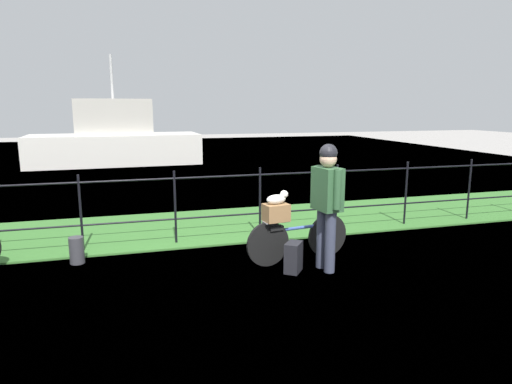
{
  "coord_description": "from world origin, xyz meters",
  "views": [
    {
      "loc": [
        -1.37,
        -5.04,
        2.15
      ],
      "look_at": [
        0.44,
        1.22,
        0.9
      ],
      "focal_mm": 31.34,
      "sensor_mm": 36.0,
      "label": 1
    }
  ],
  "objects_px": {
    "wooden_crate": "(276,212)",
    "backpack_on_paving": "(293,257)",
    "mooring_bollard": "(77,250)",
    "moored_boat_near": "(115,141)",
    "terrier_dog": "(278,198)",
    "bicycle_main": "(297,238)",
    "cyclist_person": "(327,196)"
  },
  "relations": [
    {
      "from": "moored_boat_near",
      "to": "bicycle_main",
      "type": "bearing_deg",
      "value": -77.68
    },
    {
      "from": "cyclist_person",
      "to": "backpack_on_paving",
      "type": "bearing_deg",
      "value": 174.59
    },
    {
      "from": "bicycle_main",
      "to": "cyclist_person",
      "type": "bearing_deg",
      "value": -60.57
    },
    {
      "from": "wooden_crate",
      "to": "terrier_dog",
      "type": "bearing_deg",
      "value": 8.86
    },
    {
      "from": "bicycle_main",
      "to": "terrier_dog",
      "type": "height_order",
      "value": "terrier_dog"
    },
    {
      "from": "backpack_on_paving",
      "to": "mooring_bollard",
      "type": "distance_m",
      "value": 3.0
    },
    {
      "from": "bicycle_main",
      "to": "wooden_crate",
      "type": "distance_m",
      "value": 0.53
    },
    {
      "from": "bicycle_main",
      "to": "mooring_bollard",
      "type": "relative_size",
      "value": 4.2
    },
    {
      "from": "terrier_dog",
      "to": "backpack_on_paving",
      "type": "height_order",
      "value": "terrier_dog"
    },
    {
      "from": "bicycle_main",
      "to": "backpack_on_paving",
      "type": "distance_m",
      "value": 0.45
    },
    {
      "from": "backpack_on_paving",
      "to": "cyclist_person",
      "type": "bearing_deg",
      "value": -57.92
    },
    {
      "from": "moored_boat_near",
      "to": "terrier_dog",
      "type": "bearing_deg",
      "value": -79.14
    },
    {
      "from": "bicycle_main",
      "to": "moored_boat_near",
      "type": "distance_m",
      "value": 12.42
    },
    {
      "from": "bicycle_main",
      "to": "moored_boat_near",
      "type": "xyz_separation_m",
      "value": [
        -2.65,
        12.12,
        0.55
      ]
    },
    {
      "from": "terrier_dog",
      "to": "backpack_on_paving",
      "type": "relative_size",
      "value": 0.81
    },
    {
      "from": "wooden_crate",
      "to": "mooring_bollard",
      "type": "bearing_deg",
      "value": 162.78
    },
    {
      "from": "wooden_crate",
      "to": "terrier_dog",
      "type": "relative_size",
      "value": 1.02
    },
    {
      "from": "backpack_on_paving",
      "to": "moored_boat_near",
      "type": "height_order",
      "value": "moored_boat_near"
    },
    {
      "from": "backpack_on_paving",
      "to": "moored_boat_near",
      "type": "xyz_separation_m",
      "value": [
        -2.45,
        12.5,
        0.68
      ]
    },
    {
      "from": "terrier_dog",
      "to": "mooring_bollard",
      "type": "distance_m",
      "value": 2.88
    },
    {
      "from": "mooring_bollard",
      "to": "backpack_on_paving",
      "type": "bearing_deg",
      "value": -22.37
    },
    {
      "from": "terrier_dog",
      "to": "mooring_bollard",
      "type": "xyz_separation_m",
      "value": [
        -2.66,
        0.81,
        -0.75
      ]
    },
    {
      "from": "wooden_crate",
      "to": "cyclist_person",
      "type": "bearing_deg",
      "value": -32.48
    },
    {
      "from": "wooden_crate",
      "to": "mooring_bollard",
      "type": "xyz_separation_m",
      "value": [
        -2.64,
        0.82,
        -0.55
      ]
    },
    {
      "from": "wooden_crate",
      "to": "cyclist_person",
      "type": "xyz_separation_m",
      "value": [
        0.57,
        -0.37,
        0.26
      ]
    },
    {
      "from": "bicycle_main",
      "to": "moored_boat_near",
      "type": "relative_size",
      "value": 0.25
    },
    {
      "from": "bicycle_main",
      "to": "cyclist_person",
      "type": "height_order",
      "value": "cyclist_person"
    },
    {
      "from": "wooden_crate",
      "to": "cyclist_person",
      "type": "distance_m",
      "value": 0.73
    },
    {
      "from": "terrier_dog",
      "to": "mooring_bollard",
      "type": "bearing_deg",
      "value": 163.0
    },
    {
      "from": "backpack_on_paving",
      "to": "terrier_dog",
      "type": "bearing_deg",
      "value": 56.38
    },
    {
      "from": "wooden_crate",
      "to": "backpack_on_paving",
      "type": "xyz_separation_m",
      "value": [
        0.14,
        -0.32,
        -0.54
      ]
    },
    {
      "from": "bicycle_main",
      "to": "mooring_bollard",
      "type": "xyz_separation_m",
      "value": [
        -2.98,
        0.77,
        -0.14
      ]
    }
  ]
}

